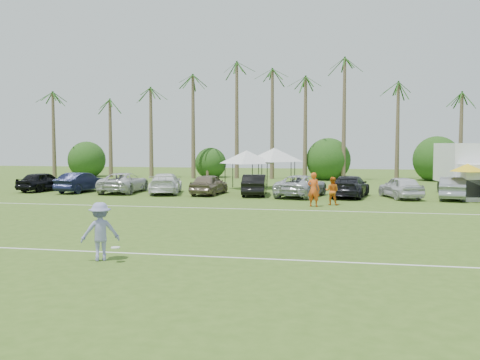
# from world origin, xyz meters

# --- Properties ---
(ground) EXTENTS (120.00, 120.00, 0.00)m
(ground) POSITION_xyz_m (0.00, 0.00, 0.00)
(ground) COLOR #3D5C1B
(ground) RESTS_ON ground
(field_lines) EXTENTS (80.00, 12.10, 0.01)m
(field_lines) POSITION_xyz_m (0.00, 8.00, 0.01)
(field_lines) COLOR white
(field_lines) RESTS_ON ground
(palm_tree_0) EXTENTS (2.40, 2.40, 8.90)m
(palm_tree_0) POSITION_xyz_m (-22.00, 38.00, 7.48)
(palm_tree_0) COLOR brown
(palm_tree_0) RESTS_ON ground
(palm_tree_1) EXTENTS (2.40, 2.40, 9.90)m
(palm_tree_1) POSITION_xyz_m (-17.00, 38.00, 8.35)
(palm_tree_1) COLOR brown
(palm_tree_1) RESTS_ON ground
(palm_tree_2) EXTENTS (2.40, 2.40, 10.90)m
(palm_tree_2) POSITION_xyz_m (-12.00, 38.00, 9.21)
(palm_tree_2) COLOR brown
(palm_tree_2) RESTS_ON ground
(palm_tree_3) EXTENTS (2.40, 2.40, 11.90)m
(palm_tree_3) POSITION_xyz_m (-8.00, 38.00, 10.06)
(palm_tree_3) COLOR brown
(palm_tree_3) RESTS_ON ground
(palm_tree_4) EXTENTS (2.40, 2.40, 8.90)m
(palm_tree_4) POSITION_xyz_m (-4.00, 38.00, 7.48)
(palm_tree_4) COLOR brown
(palm_tree_4) RESTS_ON ground
(palm_tree_5) EXTENTS (2.40, 2.40, 9.90)m
(palm_tree_5) POSITION_xyz_m (0.00, 38.00, 8.35)
(palm_tree_5) COLOR brown
(palm_tree_5) RESTS_ON ground
(palm_tree_6) EXTENTS (2.40, 2.40, 10.90)m
(palm_tree_6) POSITION_xyz_m (4.00, 38.00, 9.21)
(palm_tree_6) COLOR brown
(palm_tree_6) RESTS_ON ground
(palm_tree_7) EXTENTS (2.40, 2.40, 11.90)m
(palm_tree_7) POSITION_xyz_m (8.00, 38.00, 10.06)
(palm_tree_7) COLOR brown
(palm_tree_7) RESTS_ON ground
(palm_tree_8) EXTENTS (2.40, 2.40, 8.90)m
(palm_tree_8) POSITION_xyz_m (13.00, 38.00, 7.48)
(palm_tree_8) COLOR brown
(palm_tree_8) RESTS_ON ground
(palm_tree_9) EXTENTS (2.40, 2.40, 9.90)m
(palm_tree_9) POSITION_xyz_m (18.00, 38.00, 8.35)
(palm_tree_9) COLOR brown
(palm_tree_9) RESTS_ON ground
(bush_tree_0) EXTENTS (4.00, 4.00, 4.00)m
(bush_tree_0) POSITION_xyz_m (-19.00, 39.00, 1.80)
(bush_tree_0) COLOR brown
(bush_tree_0) RESTS_ON ground
(bush_tree_1) EXTENTS (4.00, 4.00, 4.00)m
(bush_tree_1) POSITION_xyz_m (-6.00, 39.00, 1.80)
(bush_tree_1) COLOR brown
(bush_tree_1) RESTS_ON ground
(bush_tree_2) EXTENTS (4.00, 4.00, 4.00)m
(bush_tree_2) POSITION_xyz_m (6.00, 39.00, 1.80)
(bush_tree_2) COLOR brown
(bush_tree_2) RESTS_ON ground
(bush_tree_3) EXTENTS (4.00, 4.00, 4.00)m
(bush_tree_3) POSITION_xyz_m (16.00, 39.00, 1.80)
(bush_tree_3) COLOR brown
(bush_tree_3) RESTS_ON ground
(sideline_player_a) EXTENTS (0.79, 0.62, 1.91)m
(sideline_player_a) POSITION_xyz_m (5.88, 15.83, 0.96)
(sideline_player_a) COLOR #DE5318
(sideline_player_a) RESTS_ON ground
(sideline_player_b) EXTENTS (0.89, 0.75, 1.60)m
(sideline_player_b) POSITION_xyz_m (6.87, 16.83, 0.80)
(sideline_player_b) COLOR #D06517
(sideline_player_b) RESTS_ON ground
(box_truck) EXTENTS (3.31, 7.06, 3.52)m
(box_truck) POSITION_xyz_m (15.56, 23.62, 1.88)
(box_truck) COLOR white
(box_truck) RESTS_ON ground
(canopy_tent_left) EXTENTS (4.27, 4.27, 3.46)m
(canopy_tent_left) POSITION_xyz_m (0.20, 26.14, 2.96)
(canopy_tent_left) COLOR black
(canopy_tent_left) RESTS_ON ground
(canopy_tent_right) EXTENTS (4.53, 4.53, 3.67)m
(canopy_tent_right) POSITION_xyz_m (2.13, 27.51, 3.14)
(canopy_tent_right) COLOR black
(canopy_tent_right) RESTS_ON ground
(market_umbrella) EXTENTS (2.07, 2.07, 2.30)m
(market_umbrella) POSITION_xyz_m (14.81, 20.14, 2.06)
(market_umbrella) COLOR black
(market_umbrella) RESTS_ON ground
(frisbee_player) EXTENTS (1.35, 1.14, 1.77)m
(frisbee_player) POSITION_xyz_m (0.37, 0.86, 0.88)
(frisbee_player) COLOR #8486BC
(frisbee_player) RESTS_ON ground
(parked_car_0) EXTENTS (2.48, 4.43, 1.42)m
(parked_car_0) POSITION_xyz_m (-14.20, 21.63, 0.71)
(parked_car_0) COLOR black
(parked_car_0) RESTS_ON ground
(parked_car_1) EXTENTS (2.10, 4.49, 1.42)m
(parked_car_1) POSITION_xyz_m (-11.04, 21.38, 0.71)
(parked_car_1) COLOR black
(parked_car_1) RESTS_ON ground
(parked_car_2) EXTENTS (2.60, 5.23, 1.42)m
(parked_car_2) POSITION_xyz_m (-7.88, 21.69, 0.71)
(parked_car_2) COLOR silver
(parked_car_2) RESTS_ON ground
(parked_car_3) EXTENTS (3.05, 5.23, 1.42)m
(parked_car_3) POSITION_xyz_m (-4.72, 21.57, 0.71)
(parked_car_3) COLOR white
(parked_car_3) RESTS_ON ground
(parked_car_4) EXTENTS (2.05, 4.31, 1.42)m
(parked_car_4) POSITION_xyz_m (-1.56, 21.44, 0.71)
(parked_car_4) COLOR #776754
(parked_car_4) RESTS_ON ground
(parked_car_5) EXTENTS (1.94, 4.45, 1.42)m
(parked_car_5) POSITION_xyz_m (1.60, 21.52, 0.71)
(parked_car_5) COLOR black
(parked_car_5) RESTS_ON ground
(parked_car_6) EXTENTS (3.51, 5.54, 1.42)m
(parked_car_6) POSITION_xyz_m (4.76, 21.22, 0.71)
(parked_car_6) COLOR #B6B9BF
(parked_car_6) RESTS_ON ground
(parked_car_7) EXTENTS (2.82, 5.18, 1.42)m
(parked_car_7) POSITION_xyz_m (7.92, 21.46, 0.71)
(parked_car_7) COLOR black
(parked_car_7) RESTS_ON ground
(parked_car_8) EXTENTS (2.86, 4.49, 1.42)m
(parked_car_8) POSITION_xyz_m (11.09, 21.40, 0.71)
(parked_car_8) COLOR silver
(parked_car_8) RESTS_ON ground
(parked_car_9) EXTENTS (2.34, 4.53, 1.42)m
(parked_car_9) POSITION_xyz_m (14.25, 21.36, 0.71)
(parked_car_9) COLOR gray
(parked_car_9) RESTS_ON ground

